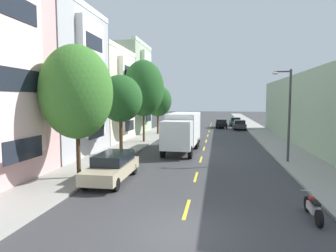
{
  "coord_description": "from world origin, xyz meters",
  "views": [
    {
      "loc": [
        1.18,
        -9.26,
        4.4
      ],
      "look_at": [
        -5.1,
        26.86,
        1.15
      ],
      "focal_mm": 30.57,
      "sensor_mm": 36.0,
      "label": 1
    }
  ],
  "objects": [
    {
      "name": "parked_wagon_silver",
      "position": [
        -4.2,
        38.52,
        0.8
      ],
      "size": [
        1.89,
        4.73,
        1.5
      ],
      "color": "#B2B5BA",
      "rests_on": "ground_plane"
    },
    {
      "name": "parked_hatchback_charcoal",
      "position": [
        4.46,
        35.05,
        0.76
      ],
      "size": [
        1.8,
        4.02,
        1.5
      ],
      "color": "#333338",
      "rests_on": "ground_plane"
    },
    {
      "name": "street_lamp",
      "position": [
        5.94,
        11.71,
        3.88
      ],
      "size": [
        1.35,
        0.28,
        6.41
      ],
      "color": "#38383D",
      "rests_on": "sidewalk_right"
    },
    {
      "name": "townhouse_third_cream",
      "position": [
        -15.49,
        20.24,
        4.8
      ],
      "size": [
        14.4,
        8.35,
        10.01
      ],
      "color": "beige",
      "rests_on": "ground_plane"
    },
    {
      "name": "street_tree_farthest",
      "position": [
        -6.4,
        26.7,
        4.38
      ],
      "size": [
        3.56,
        3.56,
        6.25
      ],
      "color": "#47331E",
      "rests_on": "sidewalk_left"
    },
    {
      "name": "street_tree_third",
      "position": [
        -6.4,
        19.56,
        5.67
      ],
      "size": [
        4.25,
        4.25,
        8.42
      ],
      "color": "#47331E",
      "rests_on": "sidewalk_left"
    },
    {
      "name": "sidewalk_left",
      "position": [
        -7.1,
        28.0,
        0.07
      ],
      "size": [
        3.2,
        120.0,
        0.14
      ],
      "primitive_type": "cube",
      "color": "#99968E",
      "rests_on": "ground_plane"
    },
    {
      "name": "delivery_box_truck",
      "position": [
        -1.79,
        15.33,
        1.88
      ],
      "size": [
        2.61,
        7.77,
        3.3
      ],
      "color": "white",
      "rests_on": "ground_plane"
    },
    {
      "name": "parked_wagon_champagne",
      "position": [
        -4.48,
        5.42,
        0.8
      ],
      "size": [
        1.9,
        4.73,
        1.5
      ],
      "color": "tan",
      "rests_on": "ground_plane"
    },
    {
      "name": "parked_hatchback_navy",
      "position": [
        -4.33,
        47.75,
        0.76
      ],
      "size": [
        1.81,
        4.03,
        1.5
      ],
      "color": "navy",
      "rests_on": "ground_plane"
    },
    {
      "name": "lane_centerline_dashes",
      "position": [
        0.0,
        24.5,
        0.0
      ],
      "size": [
        0.14,
        47.2,
        0.01
      ],
      "color": "yellow",
      "rests_on": "ground_plane"
    },
    {
      "name": "townhouse_fourth_sage",
      "position": [
        -15.48,
        28.79,
        5.9
      ],
      "size": [
        14.38,
        8.35,
        12.21
      ],
      "color": "#99AD8E",
      "rests_on": "ground_plane"
    },
    {
      "name": "moving_black_sedan",
      "position": [
        1.8,
        37.78,
        0.75
      ],
      "size": [
        1.8,
        4.5,
        1.43
      ],
      "color": "black",
      "rests_on": "ground_plane"
    },
    {
      "name": "townhouse_second_dove_grey",
      "position": [
        -14.54,
        11.69,
        5.67
      ],
      "size": [
        12.5,
        8.35,
        11.74
      ],
      "color": "#A8A8AD",
      "rests_on": "ground_plane"
    },
    {
      "name": "ground_plane",
      "position": [
        0.0,
        30.0,
        0.0
      ],
      "size": [
        160.0,
        160.0,
        0.0
      ],
      "primitive_type": "plane",
      "color": "#38383A"
    },
    {
      "name": "parked_motorcycle",
      "position": [
        4.75,
        1.86,
        0.41
      ],
      "size": [
        0.62,
        2.05,
        0.9
      ],
      "color": "black",
      "rests_on": "ground_plane"
    },
    {
      "name": "sidewalk_right",
      "position": [
        7.1,
        28.0,
        0.07
      ],
      "size": [
        3.2,
        120.0,
        0.14
      ],
      "primitive_type": "cube",
      "color": "#99968E",
      "rests_on": "ground_plane"
    },
    {
      "name": "street_tree_nearest",
      "position": [
        -6.4,
        5.3,
        4.86
      ],
      "size": [
        3.92,
        3.92,
        7.28
      ],
      "color": "#47331E",
      "rests_on": "sidewalk_left"
    },
    {
      "name": "street_tree_second",
      "position": [
        -6.4,
        12.43,
        4.56
      ],
      "size": [
        3.46,
        3.46,
        6.29
      ],
      "color": "#47331E",
      "rests_on": "sidewalk_left"
    },
    {
      "name": "parked_hatchback_forest",
      "position": [
        4.24,
        41.85,
        0.76
      ],
      "size": [
        1.84,
        4.04,
        1.5
      ],
      "color": "#194C28",
      "rests_on": "ground_plane"
    }
  ]
}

